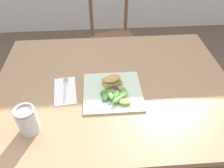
% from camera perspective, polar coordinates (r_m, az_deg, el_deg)
% --- Properties ---
extents(ground_plane, '(9.16, 9.16, 0.00)m').
position_cam_1_polar(ground_plane, '(1.76, -2.76, -17.84)').
color(ground_plane, brown).
extents(dining_table, '(1.25, 0.96, 0.74)m').
position_cam_1_polar(dining_table, '(1.25, 0.38, -3.81)').
color(dining_table, '#997551').
rests_on(dining_table, ground).
extents(chair_wooden_far, '(0.49, 0.49, 0.87)m').
position_cam_1_polar(chair_wooden_far, '(2.12, 0.49, 11.45)').
color(chair_wooden_far, brown).
rests_on(chair_wooden_far, ground).
extents(plate_lunch, '(0.29, 0.29, 0.01)m').
position_cam_1_polar(plate_lunch, '(1.11, 0.15, -1.94)').
color(plate_lunch, beige).
rests_on(plate_lunch, dining_table).
extents(sandwich_half_front, '(0.11, 0.09, 0.06)m').
position_cam_1_polar(sandwich_half_front, '(1.12, -0.00, 0.86)').
color(sandwich_half_front, tan).
rests_on(sandwich_half_front, plate_lunch).
extents(salad_mixed_greens, '(0.15, 0.14, 0.03)m').
position_cam_1_polar(salad_mixed_greens, '(1.07, 0.90, -2.85)').
color(salad_mixed_greens, '#4C2338').
rests_on(salad_mixed_greens, plate_lunch).
extents(napkin_folded, '(0.13, 0.21, 0.00)m').
position_cam_1_polar(napkin_folded, '(1.15, -11.98, -1.67)').
color(napkin_folded, white).
rests_on(napkin_folded, dining_table).
extents(fork_on_napkin, '(0.03, 0.19, 0.00)m').
position_cam_1_polar(fork_on_napkin, '(1.16, -11.96, -0.95)').
color(fork_on_napkin, silver).
rests_on(fork_on_napkin, napkin_folded).
extents(mason_jar_iced_tea, '(0.09, 0.09, 0.13)m').
position_cam_1_polar(mason_jar_iced_tea, '(0.98, -20.90, -8.91)').
color(mason_jar_iced_tea, gold).
rests_on(mason_jar_iced_tea, dining_table).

